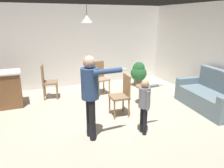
% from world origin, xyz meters
% --- Properties ---
extents(ground, '(7.68, 7.68, 0.00)m').
position_xyz_m(ground, '(0.00, 0.00, 0.00)').
color(ground, '#B2A893').
extents(wall_back, '(6.40, 0.10, 2.70)m').
position_xyz_m(wall_back, '(0.00, 3.20, 1.35)').
color(wall_back, silver).
rests_on(wall_back, ground).
extents(couch_floral, '(1.04, 1.88, 1.00)m').
position_xyz_m(couch_floral, '(2.66, -0.21, 0.33)').
color(couch_floral, slate).
rests_on(couch_floral, ground).
extents(side_table_by_couch, '(0.44, 0.44, 0.52)m').
position_xyz_m(side_table_by_couch, '(1.21, 0.73, 0.33)').
color(side_table_by_couch, olive).
rests_on(side_table_by_couch, ground).
extents(person_adult, '(0.82, 0.47, 1.63)m').
position_xyz_m(person_adult, '(-0.63, -0.44, 1.01)').
color(person_adult, black).
rests_on(person_adult, ground).
extents(person_child, '(0.60, 0.33, 1.14)m').
position_xyz_m(person_child, '(0.41, -0.68, 0.71)').
color(person_child, black).
rests_on(person_child, ground).
extents(dining_chair_by_counter, '(0.44, 0.44, 1.00)m').
position_xyz_m(dining_chair_by_counter, '(0.37, 0.30, 0.55)').
color(dining_chair_by_counter, olive).
rests_on(dining_chair_by_counter, ground).
extents(dining_chair_near_wall, '(0.49, 0.49, 1.00)m').
position_xyz_m(dining_chair_near_wall, '(-1.14, 2.19, 0.55)').
color(dining_chair_near_wall, olive).
rests_on(dining_chair_near_wall, ground).
extents(dining_chair_centre_back, '(0.47, 0.47, 1.00)m').
position_xyz_m(dining_chair_centre_back, '(0.41, 2.00, 0.55)').
color(dining_chair_centre_back, olive).
rests_on(dining_chair_centre_back, ground).
extents(potted_plant_corner, '(0.55, 0.55, 0.84)m').
position_xyz_m(potted_plant_corner, '(1.91, 2.26, 0.46)').
color(potted_plant_corner, '#4C4742').
rests_on(potted_plant_corner, ground).
extents(spare_remote_on_table, '(0.05, 0.13, 0.04)m').
position_xyz_m(spare_remote_on_table, '(1.17, 0.72, 0.54)').
color(spare_remote_on_table, white).
rests_on(spare_remote_on_table, side_table_by_couch).
extents(ceiling_light_pendant, '(0.32, 0.32, 0.55)m').
position_xyz_m(ceiling_light_pendant, '(-0.04, 1.67, 2.25)').
color(ceiling_light_pendant, silver).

